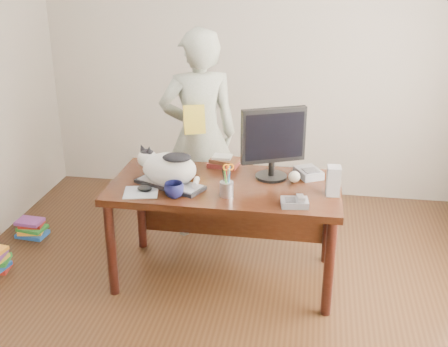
% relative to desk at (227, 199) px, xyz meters
% --- Properties ---
extents(room, '(4.50, 4.50, 4.50)m').
position_rel_desk_xyz_m(room, '(0.00, -0.68, 0.75)').
color(room, black).
rests_on(room, ground).
extents(desk, '(1.60, 0.80, 0.75)m').
position_rel_desk_xyz_m(desk, '(0.00, 0.00, 0.00)').
color(desk, black).
rests_on(desk, ground).
extents(keyboard, '(0.53, 0.37, 0.03)m').
position_rel_desk_xyz_m(keyboard, '(-0.37, -0.17, 0.16)').
color(keyboard, black).
rests_on(keyboard, desk).
extents(cat, '(0.48, 0.36, 0.28)m').
position_rel_desk_xyz_m(cat, '(-0.39, -0.17, 0.29)').
color(cat, silver).
rests_on(cat, keyboard).
extents(monitor, '(0.44, 0.30, 0.52)m').
position_rel_desk_xyz_m(monitor, '(0.31, 0.08, 0.44)').
color(monitor, black).
rests_on(monitor, desk).
extents(pen_cup, '(0.12, 0.12, 0.23)m').
position_rel_desk_xyz_m(pen_cup, '(0.04, -0.27, 0.21)').
color(pen_cup, '#95959A').
rests_on(pen_cup, desk).
extents(mousepad, '(0.26, 0.25, 0.01)m').
position_rel_desk_xyz_m(mousepad, '(-0.54, -0.31, 0.15)').
color(mousepad, '#B5BBC2').
rests_on(mousepad, desk).
extents(mouse, '(0.11, 0.09, 0.04)m').
position_rel_desk_xyz_m(mouse, '(-0.52, -0.29, 0.17)').
color(mouse, black).
rests_on(mouse, mousepad).
extents(coffee_mug, '(0.18, 0.18, 0.10)m').
position_rel_desk_xyz_m(coffee_mug, '(-0.30, -0.35, 0.20)').
color(coffee_mug, '#0E0F38').
rests_on(coffee_mug, desk).
extents(phone, '(0.19, 0.16, 0.08)m').
position_rel_desk_xyz_m(phone, '(0.50, -0.35, 0.17)').
color(phone, slate).
rests_on(phone, desk).
extents(speaker, '(0.09, 0.10, 0.20)m').
position_rel_desk_xyz_m(speaker, '(0.74, -0.13, 0.25)').
color(speaker, '#A4A4A6').
rests_on(speaker, desk).
extents(baseball, '(0.08, 0.08, 0.08)m').
position_rel_desk_xyz_m(baseball, '(0.47, 0.04, 0.19)').
color(baseball, white).
rests_on(baseball, desk).
extents(book_stack, '(0.24, 0.19, 0.08)m').
position_rel_desk_xyz_m(book_stack, '(-0.07, 0.26, 0.18)').
color(book_stack, '#541916').
rests_on(book_stack, desk).
extents(calculator, '(0.23, 0.25, 0.06)m').
position_rel_desk_xyz_m(calculator, '(0.57, 0.16, 0.18)').
color(calculator, slate).
rests_on(calculator, desk).
extents(person, '(0.74, 0.61, 1.73)m').
position_rel_desk_xyz_m(person, '(-0.33, 0.60, 0.26)').
color(person, beige).
rests_on(person, ground).
extents(held_book, '(0.19, 0.15, 0.23)m').
position_rel_desk_xyz_m(held_book, '(-0.33, 0.43, 0.45)').
color(held_book, yellow).
rests_on(held_book, person).
extents(book_pile_b, '(0.26, 0.20, 0.15)m').
position_rel_desk_xyz_m(book_pile_b, '(-1.72, 0.27, -0.53)').
color(book_pile_b, '#1A4CA0').
rests_on(book_pile_b, ground).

